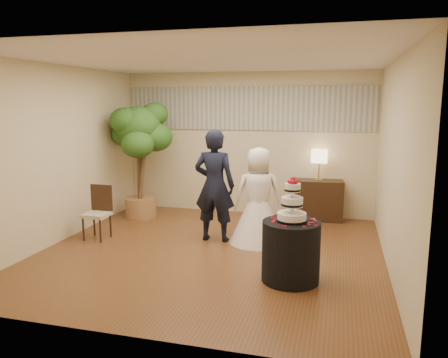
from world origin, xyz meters
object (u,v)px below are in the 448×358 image
(ficus_tree, at_px, (139,160))
(bride, at_px, (258,195))
(groom, at_px, (215,186))
(wedding_cake, at_px, (292,199))
(cake_table, at_px, (291,251))
(table_lamp, at_px, (319,165))
(side_chair, at_px, (96,213))
(console, at_px, (318,200))

(ficus_tree, bearing_deg, bride, -20.64)
(groom, xyz_separation_m, wedding_cake, (1.38, -1.34, 0.14))
(groom, xyz_separation_m, cake_table, (1.38, -1.34, -0.52))
(table_lamp, bearing_deg, side_chair, -148.04)
(cake_table, bearing_deg, console, 86.75)
(cake_table, xyz_separation_m, ficus_tree, (-3.17, 2.36, 0.75))
(wedding_cake, distance_m, ficus_tree, 3.96)
(console, bearing_deg, wedding_cake, -98.22)
(wedding_cake, relative_size, console, 0.61)
(cake_table, bearing_deg, wedding_cake, 0.00)
(groom, height_order, table_lamp, groom)
(cake_table, distance_m, wedding_cake, 0.66)
(bride, distance_m, table_lamp, 1.84)
(side_chair, bearing_deg, console, 33.47)
(table_lamp, bearing_deg, cake_table, -93.25)
(console, bearing_deg, bride, -122.82)
(ficus_tree, distance_m, side_chair, 1.63)
(bride, bearing_deg, wedding_cake, 102.11)
(cake_table, relative_size, ficus_tree, 0.34)
(cake_table, bearing_deg, side_chair, 164.66)
(cake_table, xyz_separation_m, table_lamp, (0.17, 3.03, 0.68))
(bride, height_order, table_lamp, bride)
(cake_table, height_order, console, console)
(cake_table, bearing_deg, ficus_tree, 143.35)
(bride, bearing_deg, groom, -6.69)
(groom, height_order, console, groom)
(groom, xyz_separation_m, console, (1.55, 1.69, -0.52))
(side_chair, bearing_deg, groom, 14.88)
(wedding_cake, bearing_deg, cake_table, 0.00)
(table_lamp, bearing_deg, bride, -117.85)
(table_lamp, relative_size, side_chair, 0.66)
(bride, distance_m, ficus_tree, 2.69)
(groom, distance_m, wedding_cake, 1.93)
(groom, xyz_separation_m, side_chair, (-1.88, -0.45, -0.47))
(table_lamp, height_order, ficus_tree, ficus_tree)
(cake_table, distance_m, ficus_tree, 4.03)
(wedding_cake, bearing_deg, console, 86.75)
(bride, relative_size, console, 1.66)
(cake_table, relative_size, table_lamp, 1.32)
(groom, bearing_deg, console, -132.96)
(ficus_tree, bearing_deg, wedding_cake, -36.65)
(cake_table, distance_m, table_lamp, 3.11)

